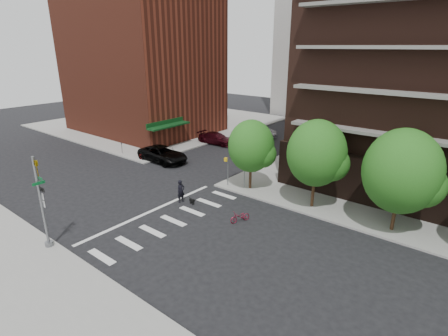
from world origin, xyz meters
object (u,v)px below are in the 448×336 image
Objects in this scene: traffic_signal at (43,210)px; scooter at (240,217)px; dog_walker at (181,191)px; parked_car_silver at (258,131)px; fire_hydrant at (141,155)px; parked_car_maroon at (217,138)px; parked_car_black at (163,154)px.

traffic_signal is 13.02m from scooter.
scooter is 0.85× the size of dog_walker.
scooter is (13.04, -22.14, -0.43)m from parked_car_silver.
parked_car_maroon is at bearing 77.73° from fire_hydrant.
scooter is (7.43, 10.45, -2.27)m from traffic_signal.
fire_hydrant is 12.68m from dog_walker.
parked_car_black is at bearing 175.55° from parked_car_silver.
traffic_signal is 0.98× the size of parked_car_black.
parked_car_maroon reaches higher than fire_hydrant.
dog_walker reaches higher than fire_hydrant.
traffic_signal is 3.14× the size of dog_walker.
scooter is at bearing -110.56° from parked_car_black.
traffic_signal is 1.16× the size of parked_car_silver.
traffic_signal is 10.47m from dog_walker.
dog_walker reaches higher than scooter.
scooter is at bearing -140.34° from parked_car_maroon.
parked_car_black is at bearing 175.46° from parked_car_maroon.
parked_car_black is 11.19m from dog_walker.
parked_car_silver is at bearing 75.68° from fire_hydrant.
parked_car_black reaches higher than fire_hydrant.
dog_walker is at bearing -156.20° from scooter.
parked_car_maroon is (-0.05, 9.37, -0.10)m from parked_car_black.
parked_car_maroon is at bearing 106.64° from traffic_signal.
parked_car_silver is (4.42, 17.30, 0.30)m from fire_hydrant.
parked_car_black reaches higher than parked_car_maroon.
fire_hydrant is 0.45× the size of scooter.
traffic_signal is 27.07m from parked_car_maroon.
parked_car_black is at bearing 114.97° from traffic_signal.
scooter is (15.11, -6.04, -0.43)m from parked_car_black.
dog_walker is at bearing -122.99° from parked_car_black.
parked_car_black is at bearing 179.51° from scooter.
parked_car_maroon is at bearing 38.29° from dog_walker.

